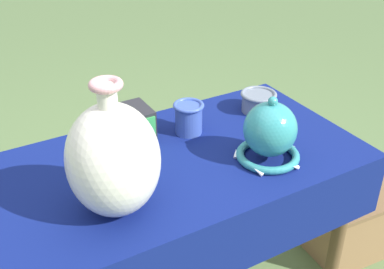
% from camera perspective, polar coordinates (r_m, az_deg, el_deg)
% --- Properties ---
extents(display_table, '(1.14, 0.56, 0.68)m').
position_cam_1_polar(display_table, '(1.34, -3.60, -6.71)').
color(display_table, brown).
rests_on(display_table, ground_plane).
extents(vase_tall_bulbous, '(0.21, 0.21, 0.33)m').
position_cam_1_polar(vase_tall_bulbous, '(1.08, -9.32, -2.94)').
color(vase_tall_bulbous, white).
rests_on(vase_tall_bulbous, display_table).
extents(vase_dome_bell, '(0.18, 0.19, 0.19)m').
position_cam_1_polar(vase_dome_bell, '(1.30, 9.20, 0.07)').
color(vase_dome_bell, teal).
rests_on(vase_dome_bell, display_table).
extents(mosaic_tile_box, '(0.11, 0.12, 0.10)m').
position_cam_1_polar(mosaic_tile_box, '(1.39, -7.24, 1.18)').
color(mosaic_tile_box, '#232328').
rests_on(mosaic_tile_box, display_table).
extents(cup_wide_slate, '(0.12, 0.12, 0.06)m').
position_cam_1_polar(cup_wide_slate, '(1.56, 7.86, 3.97)').
color(cup_wide_slate, slate).
rests_on(cup_wide_slate, display_table).
extents(cup_wide_cobalt, '(0.09, 0.09, 0.10)m').
position_cam_1_polar(cup_wide_cobalt, '(1.42, -0.40, 2.09)').
color(cup_wide_cobalt, '#3851A8').
rests_on(cup_wide_cobalt, display_table).
extents(wooden_crate, '(0.41, 0.30, 0.28)m').
position_cam_1_polar(wooden_crate, '(2.06, 18.72, -9.19)').
color(wooden_crate, olive).
rests_on(wooden_crate, ground_plane).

